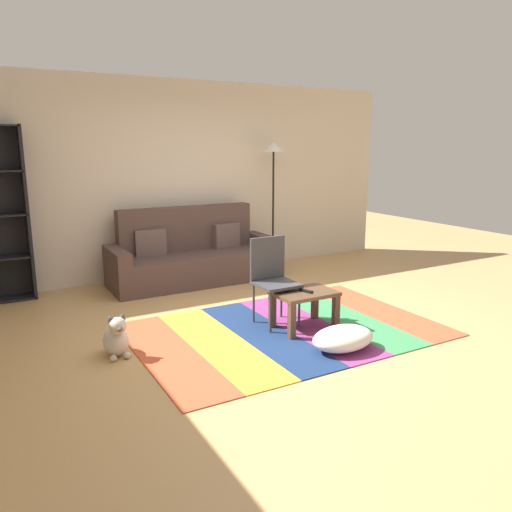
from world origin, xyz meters
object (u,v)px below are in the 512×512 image
at_px(folding_chair, 272,273).
at_px(standing_lamp, 273,163).
at_px(couch, 193,257).
at_px(tv_remote, 306,291).
at_px(pouf, 343,338).
at_px(coffee_table, 304,299).
at_px(dog, 116,338).

bearing_deg(folding_chair, standing_lamp, 82.67).
xyz_separation_m(couch, folding_chair, (0.08, -1.94, 0.20)).
bearing_deg(folding_chair, tv_remote, -36.11).
distance_m(couch, pouf, 2.90).
bearing_deg(tv_remote, standing_lamp, 47.60).
height_order(coffee_table, pouf, coffee_table).
bearing_deg(standing_lamp, coffee_table, -114.35).
relative_size(dog, tv_remote, 2.65).
xyz_separation_m(couch, coffee_table, (0.27, -2.25, -0.03)).
bearing_deg(standing_lamp, dog, -143.68).
relative_size(coffee_table, folding_chair, 0.68).
xyz_separation_m(pouf, dog, (-1.81, 0.89, 0.04)).
bearing_deg(standing_lamp, folding_chair, -121.45).
bearing_deg(standing_lamp, pouf, -109.85).
relative_size(tv_remote, folding_chair, 0.17).
relative_size(pouf, dog, 1.54).
distance_m(dog, standing_lamp, 3.86).
xyz_separation_m(coffee_table, tv_remote, (0.00, -0.03, 0.09)).
bearing_deg(pouf, tv_remote, 89.10).
distance_m(couch, standing_lamp, 1.83).
height_order(coffee_table, dog, dog).
height_order(dog, tv_remote, tv_remote).
relative_size(coffee_table, pouf, 0.99).
height_order(standing_lamp, tv_remote, standing_lamp).
bearing_deg(pouf, coffee_table, 89.14).
bearing_deg(coffee_table, couch, 96.95).
bearing_deg(folding_chair, dog, -154.20).
distance_m(coffee_table, pouf, 0.66).
bearing_deg(tv_remote, pouf, -109.18).
height_order(tv_remote, folding_chair, folding_chair).
relative_size(pouf, tv_remote, 4.08).
bearing_deg(couch, tv_remote, -83.12).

